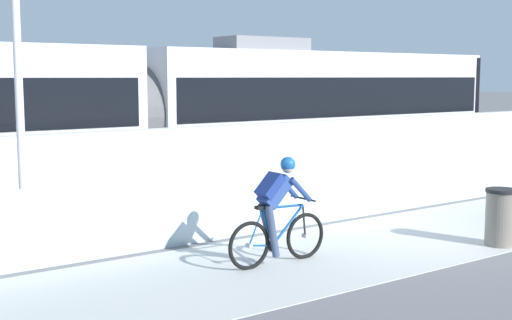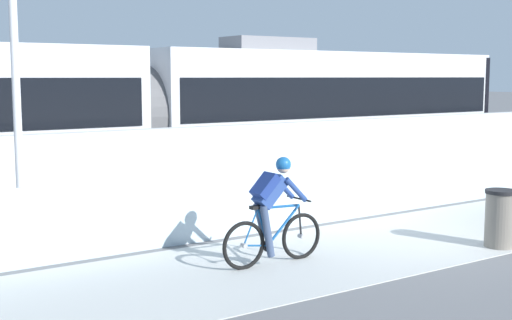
# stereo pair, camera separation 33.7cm
# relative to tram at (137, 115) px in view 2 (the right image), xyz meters

# --- Properties ---
(ground_plane) EXTENTS (200.00, 200.00, 0.00)m
(ground_plane) POSITION_rel_tram_xyz_m (2.22, -6.85, -1.89)
(ground_plane) COLOR slate
(bike_path_deck) EXTENTS (32.00, 3.20, 0.01)m
(bike_path_deck) POSITION_rel_tram_xyz_m (2.22, -6.85, -1.89)
(bike_path_deck) COLOR beige
(bike_path_deck) RESTS_ON ground
(glass_parapet) EXTENTS (32.00, 0.05, 1.20)m
(glass_parapet) POSITION_rel_tram_xyz_m (2.22, -5.00, -1.29)
(glass_parapet) COLOR silver
(glass_parapet) RESTS_ON ground
(concrete_barrier_wall) EXTENTS (32.00, 0.36, 1.81)m
(concrete_barrier_wall) POSITION_rel_tram_xyz_m (2.22, -3.20, -0.99)
(concrete_barrier_wall) COLOR silver
(concrete_barrier_wall) RESTS_ON ground
(tram_rail_near) EXTENTS (32.00, 0.08, 0.01)m
(tram_rail_near) POSITION_rel_tram_xyz_m (2.22, -0.72, -1.89)
(tram_rail_near) COLOR #595654
(tram_rail_near) RESTS_ON ground
(tram_rail_far) EXTENTS (32.00, 0.08, 0.01)m
(tram_rail_far) POSITION_rel_tram_xyz_m (2.22, 0.72, -1.89)
(tram_rail_far) COLOR #595654
(tram_rail_far) RESTS_ON ground
(tram) EXTENTS (22.56, 2.54, 3.81)m
(tram) POSITION_rel_tram_xyz_m (0.00, 0.00, 0.00)
(tram) COLOR silver
(tram) RESTS_ON ground
(cyclist_on_bike) EXTENTS (1.77, 0.58, 1.61)m
(cyclist_on_bike) POSITION_rel_tram_xyz_m (-0.94, -6.85, -1.09)
(cyclist_on_bike) COLOR black
(cyclist_on_bike) RESTS_ON ground
(lamp_post_antenna) EXTENTS (0.28, 0.28, 5.20)m
(lamp_post_antenna) POSITION_rel_tram_xyz_m (-4.02, -4.70, 1.40)
(lamp_post_antenna) COLOR gray
(lamp_post_antenna) RESTS_ON ground
(trash_bin) EXTENTS (0.51, 0.51, 0.96)m
(trash_bin) POSITION_rel_tram_xyz_m (2.73, -8.10, -1.41)
(trash_bin) COLOR slate
(trash_bin) RESTS_ON ground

